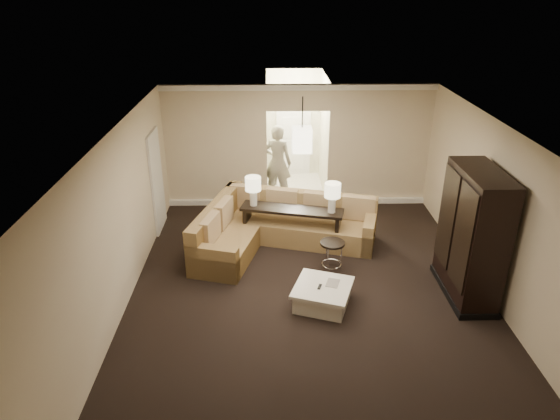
{
  "coord_description": "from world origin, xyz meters",
  "views": [
    {
      "loc": [
        -0.67,
        -6.81,
        4.83
      ],
      "look_at": [
        -0.47,
        1.2,
        1.12
      ],
      "focal_mm": 32.0,
      "sensor_mm": 36.0,
      "label": 1
    }
  ],
  "objects_px": {
    "console_table": "(292,223)",
    "person": "(278,159)",
    "coffee_table": "(323,295)",
    "sectional_sofa": "(274,228)",
    "drink_table": "(332,250)",
    "armoire": "(471,238)"
  },
  "relations": [
    {
      "from": "armoire",
      "to": "person",
      "type": "xyz_separation_m",
      "value": [
        -3.04,
        4.1,
        -0.04
      ]
    },
    {
      "from": "coffee_table",
      "to": "person",
      "type": "height_order",
      "value": "person"
    },
    {
      "from": "drink_table",
      "to": "person",
      "type": "xyz_separation_m",
      "value": [
        -0.92,
        3.29,
        0.61
      ]
    },
    {
      "from": "sectional_sofa",
      "to": "drink_table",
      "type": "xyz_separation_m",
      "value": [
        1.04,
        -0.96,
        0.02
      ]
    },
    {
      "from": "coffee_table",
      "to": "person",
      "type": "relative_size",
      "value": 0.56
    },
    {
      "from": "armoire",
      "to": "coffee_table",
      "type": "bearing_deg",
      "value": -173.35
    },
    {
      "from": "drink_table",
      "to": "armoire",
      "type": "bearing_deg",
      "value": -21.05
    },
    {
      "from": "console_table",
      "to": "sectional_sofa",
      "type": "bearing_deg",
      "value": -162.02
    },
    {
      "from": "console_table",
      "to": "person",
      "type": "height_order",
      "value": "person"
    },
    {
      "from": "drink_table",
      "to": "person",
      "type": "relative_size",
      "value": 0.28
    },
    {
      "from": "sectional_sofa",
      "to": "console_table",
      "type": "height_order",
      "value": "sectional_sofa"
    },
    {
      "from": "sectional_sofa",
      "to": "drink_table",
      "type": "distance_m",
      "value": 1.41
    },
    {
      "from": "sectional_sofa",
      "to": "coffee_table",
      "type": "xyz_separation_m",
      "value": [
        0.76,
        -2.06,
        -0.19
      ]
    },
    {
      "from": "coffee_table",
      "to": "drink_table",
      "type": "bearing_deg",
      "value": 75.75
    },
    {
      "from": "armoire",
      "to": "drink_table",
      "type": "relative_size",
      "value": 3.94
    },
    {
      "from": "sectional_sofa",
      "to": "console_table",
      "type": "relative_size",
      "value": 1.78
    },
    {
      "from": "console_table",
      "to": "drink_table",
      "type": "distance_m",
      "value": 1.2
    },
    {
      "from": "sectional_sofa",
      "to": "armoire",
      "type": "distance_m",
      "value": 3.69
    },
    {
      "from": "console_table",
      "to": "person",
      "type": "bearing_deg",
      "value": 109.34
    },
    {
      "from": "sectional_sofa",
      "to": "person",
      "type": "xyz_separation_m",
      "value": [
        0.12,
        2.33,
        0.63
      ]
    },
    {
      "from": "console_table",
      "to": "drink_table",
      "type": "xyz_separation_m",
      "value": [
        0.69,
        -0.99,
        -0.06
      ]
    },
    {
      "from": "sectional_sofa",
      "to": "person",
      "type": "distance_m",
      "value": 2.41
    }
  ]
}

